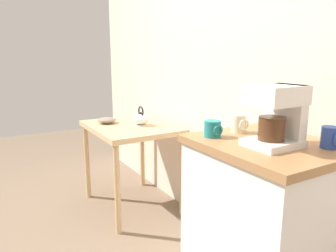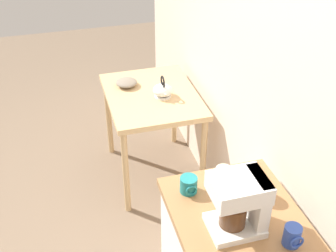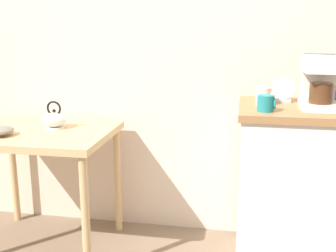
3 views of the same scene
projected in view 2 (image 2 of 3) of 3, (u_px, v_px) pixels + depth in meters
ground_plane at (175, 237)px, 2.94m from camera, size 8.00×8.00×0.00m
back_wall at (270, 41)px, 2.18m from camera, size 4.40×0.10×2.80m
wooden_table at (152, 105)px, 3.16m from camera, size 0.81×0.64×0.72m
bowl_stoneware at (127, 83)px, 3.19m from camera, size 0.16×0.16×0.05m
teakettle at (163, 90)px, 3.04m from camera, size 0.17×0.14×0.16m
coffee_maker at (242, 202)px, 1.72m from camera, size 0.18×0.22×0.26m
mug_blue at (292, 236)px, 1.70m from camera, size 0.08×0.07×0.09m
mug_dark_teal at (189, 185)px, 1.96m from camera, size 0.09×0.08×0.08m
mug_small_cream at (223, 177)px, 2.00m from camera, size 0.08×0.08×0.09m
table_clock at (255, 185)px, 1.93m from camera, size 0.12×0.06×0.13m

